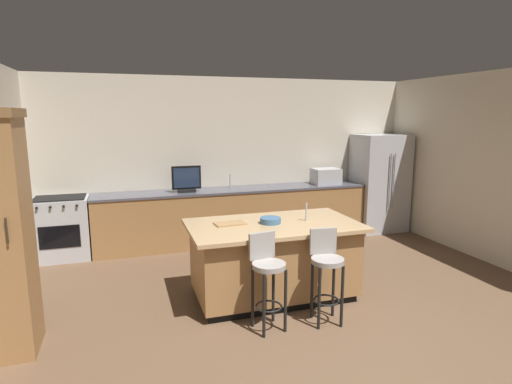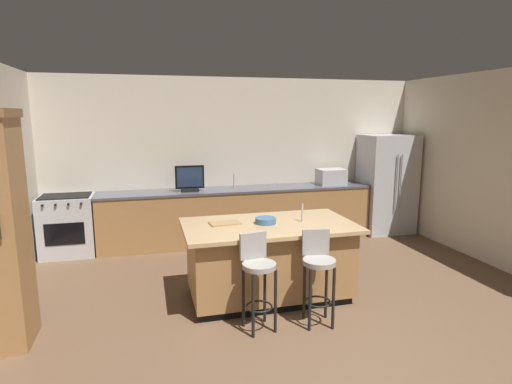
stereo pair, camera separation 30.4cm
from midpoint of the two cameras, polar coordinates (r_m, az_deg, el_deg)
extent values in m
plane|color=brown|center=(3.89, 12.71, -23.55)|extent=(17.57, 17.57, 0.00)
cube|color=beige|center=(7.38, -4.33, 4.51)|extent=(6.99, 0.12, 2.79)
cube|color=beige|center=(7.07, 27.41, 3.09)|extent=(0.12, 4.79, 2.79)
cube|color=#9E7042|center=(7.17, -4.02, -3.37)|extent=(4.61, 0.60, 0.89)
cube|color=#4C4C56|center=(7.07, -4.07, 0.29)|extent=(4.63, 0.62, 0.04)
cube|color=black|center=(5.19, 0.63, -13.56)|extent=(1.76, 0.90, 0.09)
cube|color=#9E7042|center=(5.03, 0.64, -9.08)|extent=(1.84, 0.98, 0.77)
cube|color=tan|center=(4.91, 0.65, -4.59)|extent=(2.00, 1.14, 0.04)
cube|color=#B7BABF|center=(8.14, 15.46, 1.21)|extent=(0.92, 0.71, 1.80)
cylinder|color=gray|center=(7.79, 16.78, 1.40)|extent=(0.02, 0.02, 0.99)
cylinder|color=gray|center=(7.83, 17.26, 1.43)|extent=(0.02, 0.02, 0.99)
cube|color=#B7BABF|center=(7.06, -26.09, -4.52)|extent=(0.80, 0.60, 0.93)
cube|color=black|center=(6.78, -26.41, -5.54)|extent=(0.56, 0.01, 0.33)
cube|color=black|center=(6.96, -26.40, -0.73)|extent=(0.72, 0.50, 0.02)
cylinder|color=black|center=(6.71, -28.95, -1.94)|extent=(0.04, 0.03, 0.04)
cylinder|color=black|center=(6.68, -27.48, -1.86)|extent=(0.04, 0.03, 0.04)
cylinder|color=black|center=(6.65, -26.00, -1.79)|extent=(0.04, 0.03, 0.04)
cylinder|color=black|center=(6.63, -24.50, -1.71)|extent=(0.04, 0.03, 0.04)
cylinder|color=#332819|center=(4.10, -32.76, -4.49)|extent=(0.02, 0.02, 0.22)
cube|color=#B7BABF|center=(7.62, 8.38, 2.14)|extent=(0.48, 0.36, 0.28)
cube|color=black|center=(6.87, -10.70, 0.19)|extent=(0.28, 0.16, 0.05)
cube|color=black|center=(6.83, -10.76, 1.95)|extent=(0.47, 0.05, 0.38)
cube|color=#1E2D47|center=(6.81, -10.73, 1.91)|extent=(0.41, 0.01, 0.32)
cylinder|color=#B2B2B7|center=(7.13, -4.76, 1.49)|extent=(0.02, 0.02, 0.24)
cylinder|color=#B2B2B7|center=(5.02, 5.15, -2.74)|extent=(0.02, 0.02, 0.22)
cylinder|color=gray|center=(4.22, -0.31, -10.03)|extent=(0.34, 0.34, 0.05)
cube|color=gray|center=(4.29, -1.23, -7.34)|extent=(0.29, 0.08, 0.28)
cylinder|color=black|center=(4.21, -1.05, -15.34)|extent=(0.03, 0.03, 0.66)
cylinder|color=black|center=(4.31, 1.96, -14.68)|extent=(0.03, 0.03, 0.66)
cylinder|color=black|center=(4.41, -2.51, -14.10)|extent=(0.03, 0.03, 0.66)
cylinder|color=black|center=(4.51, 0.39, -13.51)|extent=(0.03, 0.03, 0.66)
torus|color=black|center=(4.39, -0.30, -15.36)|extent=(0.28, 0.28, 0.02)
cylinder|color=gray|center=(4.39, 7.78, -9.29)|extent=(0.34, 0.34, 0.05)
cube|color=gray|center=(4.48, 7.22, -6.67)|extent=(0.29, 0.07, 0.28)
cylinder|color=black|center=(4.38, 6.61, -14.31)|extent=(0.03, 0.03, 0.66)
cylinder|color=black|center=(4.46, 9.71, -13.95)|extent=(0.03, 0.03, 0.66)
cylinder|color=black|center=(4.60, 5.69, -13.07)|extent=(0.03, 0.03, 0.66)
cylinder|color=black|center=(4.67, 8.64, -12.76)|extent=(0.03, 0.03, 0.66)
torus|color=black|center=(4.56, 7.64, -14.45)|extent=(0.28, 0.28, 0.02)
cylinder|color=#3F668C|center=(4.91, 0.20, -3.92)|extent=(0.25, 0.25, 0.07)
cube|color=#A87F51|center=(4.89, -5.37, -4.31)|extent=(0.37, 0.24, 0.02)
camera|label=1|loc=(0.15, -91.47, -0.27)|focal=29.29mm
camera|label=2|loc=(0.15, 88.53, 0.27)|focal=29.29mm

